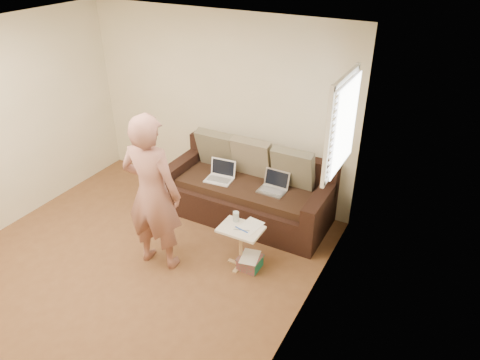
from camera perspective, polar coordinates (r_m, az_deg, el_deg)
The scene contains 17 objects.
floor at distance 5.42m, azimuth -14.93°, elevation -11.73°, with size 4.50×4.50×0.00m, color brown.
ceiling at distance 4.23m, azimuth -19.61°, elevation 15.85°, with size 4.50×4.50×0.00m, color white.
wall_back at distance 6.29m, azimuth -2.80°, elevation 9.24°, with size 4.00×4.00×0.00m, color beige.
wall_right at distance 3.71m, azimuth 6.17°, elevation -6.83°, with size 4.50×4.50×0.00m, color beige.
window_blinds at distance 4.78m, azimuth 12.90°, elevation 6.88°, with size 0.12×0.88×1.08m, color white, non-canonical shape.
sofa at distance 5.98m, azimuth 0.98°, elevation -1.19°, with size 2.20×0.95×0.85m, color black, non-canonical shape.
pillow_left at distance 6.23m, azimuth -2.99°, elevation 3.93°, with size 0.55×0.14×0.55m, color brown, non-canonical shape.
pillow_mid at distance 6.00m, azimuth 1.54°, elevation 2.86°, with size 0.55×0.14×0.55m, color #6C674D, non-canonical shape.
pillow_right at distance 5.76m, azimuth 6.76°, elevation 1.47°, with size 0.55×0.14×0.55m, color brown, non-canonical shape.
laptop_silver at distance 5.76m, azimuth 4.04°, elevation -1.50°, with size 0.35×0.25×0.23m, color #B7BABC, non-canonical shape.
laptop_white at distance 6.00m, azimuth -2.70°, elevation -0.08°, with size 0.36×0.26×0.26m, color white, non-canonical shape.
person at distance 4.99m, azimuth -11.11°, elevation -1.69°, with size 0.69×0.47×1.88m, color #9E565C.
side_table at distance 5.22m, azimuth 0.10°, elevation -8.52°, with size 0.49×0.34×0.53m, color silver, non-canonical shape.
drinking_glass at distance 5.14m, azimuth -0.53°, elevation -4.68°, with size 0.07×0.07×0.12m, color silver, non-canonical shape.
scissors at distance 5.02m, azimuth 0.19°, elevation -6.37°, with size 0.18×0.10×0.02m, color silver, non-canonical shape.
paper_on_table at distance 5.09m, azimuth 1.31°, elevation -5.86°, with size 0.21×0.30×0.00m, color white, non-canonical shape.
striped_box at distance 5.30m, azimuth 1.27°, elevation -10.41°, with size 0.26×0.26×0.16m, color red, non-canonical shape.
Camera 1 is at (3.05, -2.80, 3.50)m, focal length 33.53 mm.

